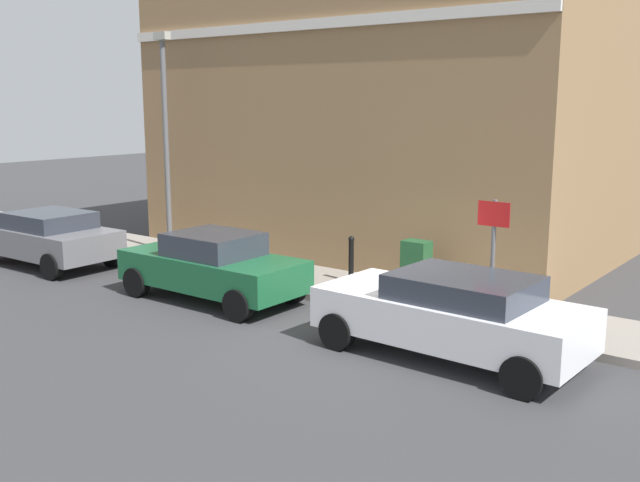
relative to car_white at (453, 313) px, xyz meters
The scene contains 11 objects.
ground 1.94m from the car_white, 80.38° to the left, with size 80.00×80.00×0.00m, color #38383A.
sidewalk 8.14m from the car_white, 72.95° to the left, with size 2.24×30.00×0.15m, color gray.
corner_building 9.93m from the car_white, 39.50° to the left, with size 7.21×12.10×9.28m.
car_white is the anchor object (origin of this frame).
car_green 5.64m from the car_white, 89.08° to the left, with size 1.86×4.10×1.45m.
car_grey 11.37m from the car_white, 90.78° to the left, with size 2.04×4.09×1.39m.
utility_cabinet 3.40m from the car_white, 40.25° to the left, with size 0.46×0.61×1.15m.
bollard_near_cabinet 4.76m from the car_white, 55.50° to the left, with size 0.14×0.14×1.04m.
bollard_far_kerb 5.89m from the car_white, 75.12° to the left, with size 0.14×0.14×1.04m.
street_sign 1.77m from the car_white, ahead, with size 0.08×0.60×2.30m.
lamppost 10.31m from the car_white, 75.90° to the left, with size 0.20×0.44×5.72m.
Camera 1 is at (-10.69, -7.04, 4.16)m, focal length 41.09 mm.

